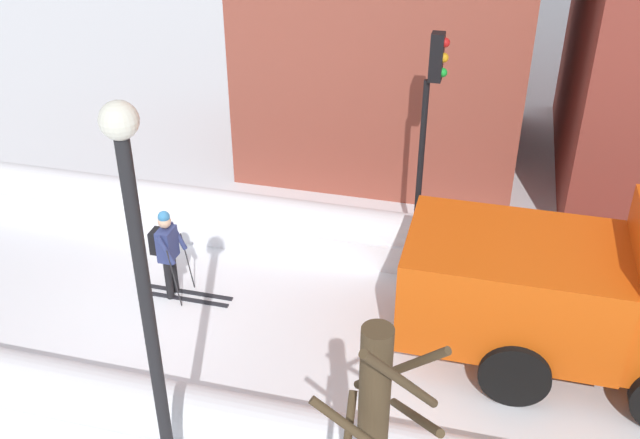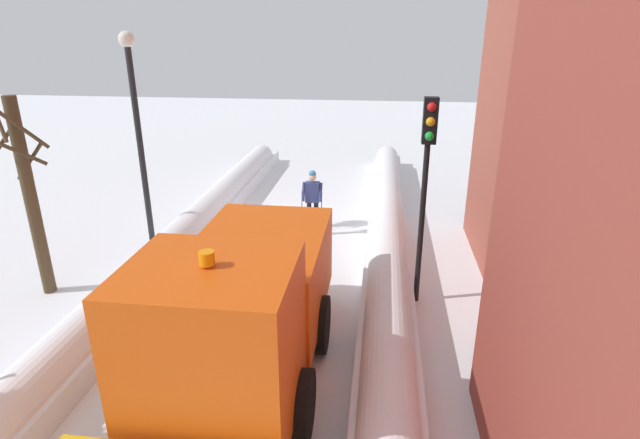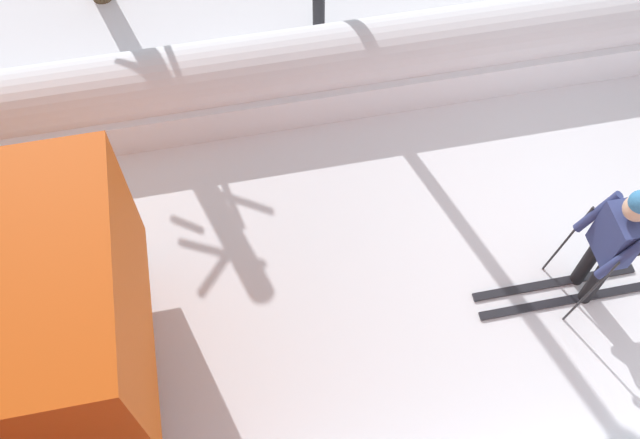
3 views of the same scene
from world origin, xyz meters
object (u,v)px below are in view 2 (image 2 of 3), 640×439
at_px(plow_truck, 243,308).
at_px(skier, 313,196).
at_px(bare_tree_near, 29,194).
at_px(street_lamp, 137,119).
at_px(traffic_light_pole, 426,165).

height_order(plow_truck, skier, plow_truck).
xyz_separation_m(plow_truck, bare_tree_near, (5.41, -2.59, 0.90)).
distance_m(plow_truck, street_lamp, 7.16).
distance_m(street_lamp, bare_tree_near, 3.31).
relative_size(street_lamp, bare_tree_near, 1.22).
height_order(plow_truck, bare_tree_near, bare_tree_near).
distance_m(skier, bare_tree_near, 7.47).
distance_m(traffic_light_pole, street_lamp, 7.59).
bearing_deg(bare_tree_near, skier, -138.84).
height_order(traffic_light_pole, street_lamp, street_lamp).
relative_size(skier, traffic_light_pole, 0.40).
xyz_separation_m(plow_truck, skier, (-0.11, -7.42, -0.48)).
bearing_deg(skier, street_lamp, 24.93).
bearing_deg(street_lamp, bare_tree_near, 66.51).
bearing_deg(traffic_light_pole, bare_tree_near, 3.69).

